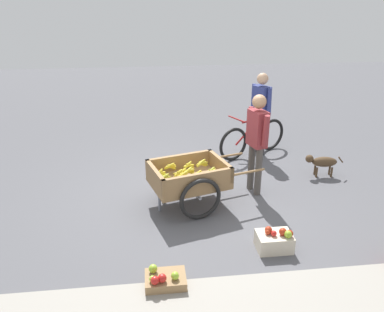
{
  "coord_description": "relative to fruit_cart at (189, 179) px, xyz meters",
  "views": [
    {
      "loc": [
        0.68,
        5.48,
        3.03
      ],
      "look_at": [
        0.04,
        0.09,
        0.75
      ],
      "focal_mm": 36.58,
      "sensor_mm": 36.0,
      "label": 1
    }
  ],
  "objects": [
    {
      "name": "vendor_person",
      "position": [
        -1.1,
        -0.32,
        0.53
      ],
      "size": [
        0.29,
        0.55,
        1.62
      ],
      "color": "#4C4742",
      "rests_on": "ground"
    },
    {
      "name": "mixed_fruit_crate",
      "position": [
        0.47,
        1.87,
        -0.31
      ],
      "size": [
        0.44,
        0.32,
        0.32
      ],
      "color": "#99754C",
      "rests_on": "ground"
    },
    {
      "name": "fruit_cart",
      "position": [
        0.0,
        0.0,
        0.0
      ],
      "size": [
        1.79,
        1.19,
        0.7
      ],
      "color": "#937047",
      "rests_on": "ground"
    },
    {
      "name": "apple_crate",
      "position": [
        -0.96,
        1.25,
        -0.31
      ],
      "size": [
        0.44,
        0.32,
        0.32
      ],
      "color": "beige",
      "rests_on": "ground"
    },
    {
      "name": "dog",
      "position": [
        -2.44,
        -0.75,
        -0.17
      ],
      "size": [
        0.67,
        0.23,
        0.4
      ],
      "color": "#4C3823",
      "rests_on": "ground"
    },
    {
      "name": "ground_plane",
      "position": [
        -0.11,
        -0.24,
        -0.44
      ],
      "size": [
        24.0,
        24.0,
        0.0
      ],
      "primitive_type": "plane",
      "color": "#56565B"
    },
    {
      "name": "cyclist_person",
      "position": [
        -1.62,
        -1.91,
        0.54
      ],
      "size": [
        0.33,
        0.5,
        1.63
      ],
      "color": "black",
      "rests_on": "ground"
    },
    {
      "name": "bicycle",
      "position": [
        -1.48,
        -1.84,
        -0.09
      ],
      "size": [
        1.51,
        0.82,
        0.85
      ],
      "color": "black",
      "rests_on": "ground"
    }
  ]
}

